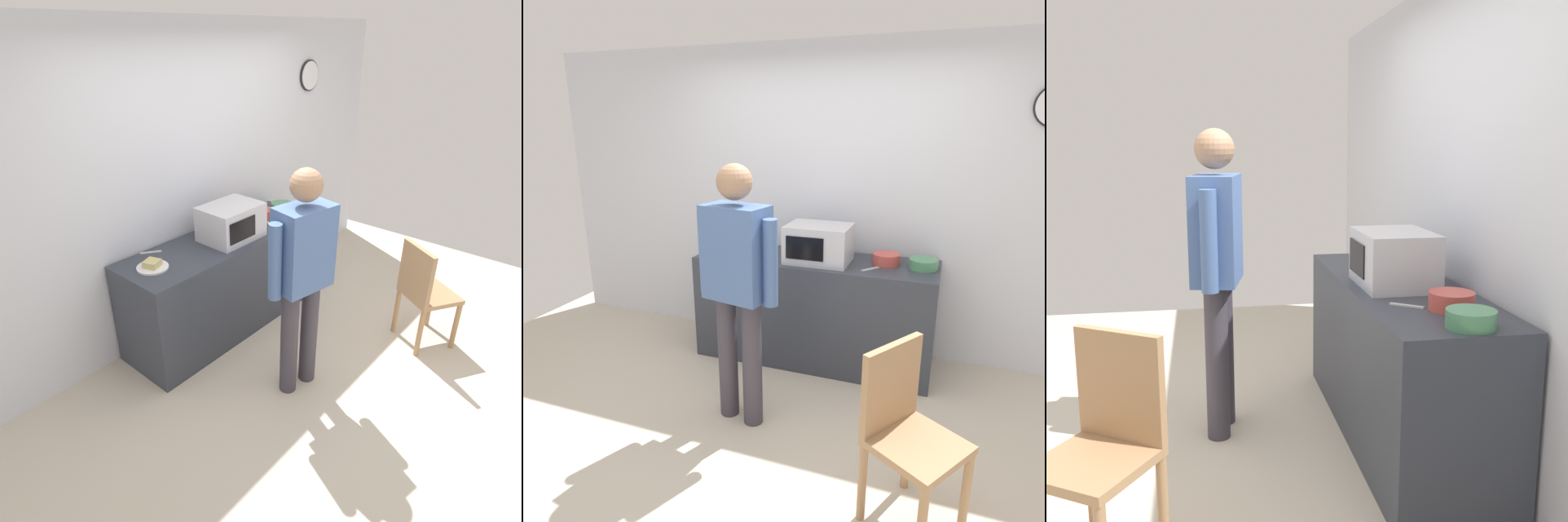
{
  "view_description": "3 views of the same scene",
  "coord_description": "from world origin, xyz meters",
  "views": [
    {
      "loc": [
        -2.52,
        -1.33,
        2.5
      ],
      "look_at": [
        -0.13,
        0.71,
        0.87
      ],
      "focal_mm": 30.91,
      "sensor_mm": 36.0,
      "label": 1
    },
    {
      "loc": [
        0.96,
        -2.27,
        1.97
      ],
      "look_at": [
        -0.1,
        0.64,
        1.03
      ],
      "focal_mm": 31.79,
      "sensor_mm": 36.0,
      "label": 2
    },
    {
      "loc": [
        3.19,
        0.13,
        1.66
      ],
      "look_at": [
        -0.25,
        0.73,
        0.99
      ],
      "focal_mm": 42.85,
      "sensor_mm": 36.0,
      "label": 3
    }
  ],
  "objects": [
    {
      "name": "person_standing",
      "position": [
        -0.26,
        0.22,
        1.02
      ],
      "size": [
        0.58,
        0.31,
        1.73
      ],
      "color": "#3C3842",
      "rests_on": "ground_plane"
    },
    {
      "name": "salad_bowl",
      "position": [
        0.53,
        1.28,
        0.93
      ],
      "size": [
        0.22,
        0.22,
        0.09
      ],
      "primitive_type": "cylinder",
      "color": "#C64C42",
      "rests_on": "kitchen_counter"
    },
    {
      "name": "wooden_chair",
      "position": [
        0.86,
        -0.25,
        0.52
      ],
      "size": [
        0.55,
        0.55,
        0.94
      ],
      "color": "#A87F56",
      "rests_on": "ground_plane"
    },
    {
      "name": "cereal_bowl",
      "position": [
        0.81,
        1.25,
        0.93
      ],
      "size": [
        0.21,
        0.21,
        0.08
      ],
      "primitive_type": "cylinder",
      "color": "#4C8E60",
      "rests_on": "kitchen_counter"
    },
    {
      "name": "back_wall",
      "position": [
        0.0,
        1.6,
        1.3
      ],
      "size": [
        5.4,
        0.13,
        2.6
      ],
      "color": "silver",
      "rests_on": "ground_plane"
    },
    {
      "name": "spoon_utensil",
      "position": [
        0.44,
        1.1,
        0.89
      ],
      "size": [
        0.12,
        0.15,
        0.01
      ],
      "primitive_type": "cube",
      "rotation": [
        0.0,
        0.0,
        0.92
      ],
      "color": "silver",
      "rests_on": "kitchen_counter"
    },
    {
      "name": "microwave",
      "position": [
        0.01,
        1.17,
        1.04
      ],
      "size": [
        0.5,
        0.39,
        0.3
      ],
      "color": "silver",
      "rests_on": "kitchen_counter"
    },
    {
      "name": "fork_utensil",
      "position": [
        -0.63,
        1.46,
        0.89
      ],
      "size": [
        0.15,
        0.11,
        0.01
      ],
      "primitive_type": "cube",
      "rotation": [
        0.0,
        0.0,
        2.54
      ],
      "color": "silver",
      "rests_on": "kitchen_counter"
    },
    {
      "name": "kitchen_counter",
      "position": [
        -0.03,
        1.22,
        0.44
      ],
      "size": [
        1.95,
        0.62,
        0.89
      ],
      "primitive_type": "cube",
      "color": "#333842",
      "rests_on": "ground_plane"
    },
    {
      "name": "sandwich_plate",
      "position": [
        -0.78,
        1.24,
        0.91
      ],
      "size": [
        0.24,
        0.24,
        0.07
      ],
      "color": "white",
      "rests_on": "kitchen_counter"
    },
    {
      "name": "ground_plane",
      "position": [
        0.0,
        0.0,
        0.0
      ],
      "size": [
        6.0,
        6.0,
        0.0
      ],
      "primitive_type": "plane",
      "color": "beige"
    }
  ]
}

